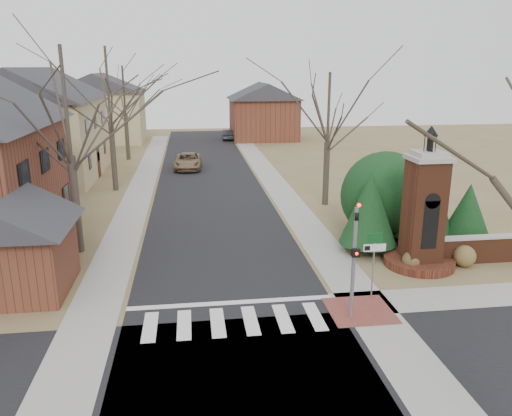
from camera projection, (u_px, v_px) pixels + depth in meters
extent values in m
plane|color=brown|center=(236.00, 333.00, 17.31)|extent=(120.00, 120.00, 0.00)
cube|color=black|center=(209.00, 187.00, 38.29)|extent=(8.00, 70.00, 0.01)
cube|color=black|center=(246.00, 386.00, 14.45)|extent=(120.00, 8.00, 0.01)
cube|color=silver|center=(234.00, 322.00, 18.07)|extent=(8.00, 2.20, 0.02)
cube|color=silver|center=(231.00, 303.00, 19.50)|extent=(8.00, 0.35, 0.02)
cube|color=gray|center=(276.00, 185.00, 38.95)|extent=(2.00, 60.00, 0.02)
cube|color=gray|center=(140.00, 189.00, 37.63)|extent=(2.00, 60.00, 0.02)
cube|color=brown|center=(360.00, 311.00, 18.87)|extent=(2.40, 2.40, 0.02)
cylinder|color=slate|center=(354.00, 264.00, 17.85)|extent=(0.14, 0.14, 4.20)
imported|color=black|center=(357.00, 212.00, 17.32)|extent=(0.15, 0.18, 0.90)
sphere|color=#FF0C05|center=(359.00, 205.00, 17.03)|extent=(0.14, 0.14, 0.14)
cube|color=black|center=(356.00, 253.00, 17.55)|extent=(0.28, 0.16, 0.30)
sphere|color=#FF0C05|center=(357.00, 254.00, 17.46)|extent=(0.11, 0.11, 0.11)
cylinder|color=slate|center=(373.00, 268.00, 19.57)|extent=(0.06, 0.06, 2.60)
cube|color=silver|center=(375.00, 248.00, 19.32)|extent=(0.90, 0.03, 0.30)
cube|color=black|center=(367.00, 248.00, 19.27)|extent=(0.22, 0.02, 0.18)
cube|color=#0E451A|center=(375.00, 238.00, 19.21)|extent=(0.60, 0.03, 0.40)
cylinder|color=brown|center=(419.00, 262.00, 23.17)|extent=(3.20, 3.20, 0.36)
cube|color=brown|center=(423.00, 214.00, 22.54)|extent=(1.50, 1.50, 5.00)
cube|color=black|center=(430.00, 225.00, 21.93)|extent=(0.70, 0.10, 2.20)
cube|color=gray|center=(429.00, 158.00, 21.84)|extent=(1.70, 1.70, 0.20)
cube|color=gray|center=(429.00, 154.00, 21.79)|extent=(1.30, 1.30, 0.20)
cylinder|color=black|center=(430.00, 145.00, 21.68)|extent=(0.20, 0.20, 0.60)
cone|color=black|center=(431.00, 131.00, 21.51)|extent=(0.64, 0.64, 0.45)
cube|color=brown|center=(510.00, 249.00, 23.62)|extent=(7.50, 0.40, 1.20)
cube|color=gray|center=(512.00, 236.00, 23.45)|extent=(7.50, 0.50, 0.10)
cube|color=tan|center=(39.00, 140.00, 40.48)|extent=(9.00, 12.00, 6.40)
cube|color=brown|center=(16.00, 260.00, 20.14)|extent=(4.00, 4.00, 2.80)
cube|color=tan|center=(101.00, 117.00, 60.75)|extent=(10.00, 8.00, 6.00)
cube|color=tan|center=(71.00, 84.00, 57.78)|extent=(0.75, 0.75, 3.08)
cube|color=brown|center=(263.00, 119.00, 63.42)|extent=(8.00, 8.00, 5.00)
cube|color=brown|center=(247.00, 92.00, 60.68)|extent=(0.75, 0.75, 2.80)
cylinder|color=#473D33|center=(367.00, 247.00, 24.83)|extent=(0.20, 0.20, 0.50)
cone|color=black|center=(369.00, 208.00, 24.27)|extent=(2.80, 2.80, 3.60)
cylinder|color=#473D33|center=(419.00, 236.00, 26.39)|extent=(0.20, 0.20, 0.50)
cone|color=black|center=(423.00, 194.00, 25.75)|extent=(3.40, 3.40, 4.20)
cylinder|color=#473D33|center=(464.00, 241.00, 25.69)|extent=(0.20, 0.20, 0.50)
cone|color=black|center=(468.00, 210.00, 25.24)|extent=(2.40, 2.40, 2.80)
sphere|color=black|center=(385.00, 192.00, 26.86)|extent=(4.80, 4.80, 4.80)
cylinder|color=#473D33|center=(76.00, 205.00, 24.35)|extent=(0.40, 0.40, 4.83)
cylinder|color=#473D33|center=(113.00, 157.00, 36.72)|extent=(0.40, 0.40, 5.04)
cylinder|color=#473D33|center=(127.00, 137.00, 49.14)|extent=(0.40, 0.40, 4.41)
cylinder|color=#473D33|center=(326.00, 174.00, 32.95)|extent=(0.40, 0.40, 4.20)
imported|color=#826446|center=(188.00, 161.00, 44.98)|extent=(2.58, 5.17, 1.41)
imported|color=#2F3337|center=(228.00, 135.00, 63.10)|extent=(1.49, 3.90, 1.27)
sphere|color=brown|center=(411.00, 261.00, 22.65)|extent=(0.85, 0.85, 0.85)
sphere|color=brown|center=(464.00, 256.00, 22.95)|extent=(1.02, 1.02, 1.02)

